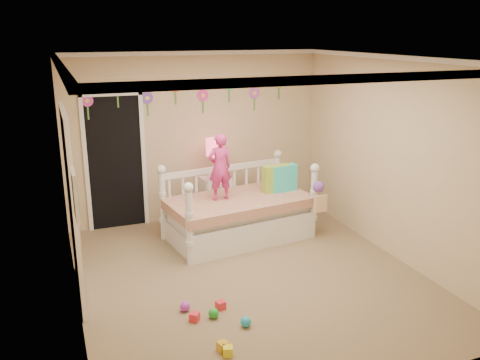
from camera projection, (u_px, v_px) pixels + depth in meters
name	position (u px, v px, depth m)	size (l,w,h in m)	color
floor	(250.00, 276.00, 6.20)	(4.00, 4.50, 0.01)	#7F684C
ceiling	(251.00, 58.00, 5.47)	(4.00, 4.50, 0.01)	white
back_wall	(196.00, 137.00, 7.85)	(4.00, 0.01, 2.60)	tan
left_wall	(68.00, 193.00, 5.15)	(0.01, 4.50, 2.60)	tan
right_wall	(394.00, 159.00, 6.52)	(0.01, 4.50, 2.60)	tan
crown_molding	(251.00, 61.00, 5.48)	(4.00, 4.50, 0.06)	white
daybed	(238.00, 201.00, 7.20)	(2.04, 1.10, 1.11)	white
pillow_turquoise	(284.00, 178.00, 7.42)	(0.39, 0.14, 0.39)	#26C2C2
pillow_lime	(276.00, 178.00, 7.40)	(0.41, 0.15, 0.39)	#94BE3A
child	(220.00, 167.00, 6.96)	(0.34, 0.22, 0.94)	#D83187
nightstand	(216.00, 200.00, 7.86)	(0.44, 0.33, 0.73)	white
table_lamp	(215.00, 152.00, 7.65)	(0.27, 0.27, 0.60)	#E91F79
closet_doorway	(115.00, 161.00, 7.48)	(0.90, 0.04, 2.07)	black
flower_decals	(189.00, 96.00, 7.63)	(3.40, 0.02, 0.50)	#B2668C
mirror_closet	(73.00, 206.00, 5.50)	(0.07, 1.30, 2.10)	white
wall_picture	(75.00, 195.00, 4.28)	(0.05, 0.34, 0.42)	white
hanging_bag	(319.00, 198.00, 6.99)	(0.20, 0.16, 0.36)	beige
toy_scatter	(219.00, 315.00, 5.25)	(0.80, 1.30, 0.11)	#996666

